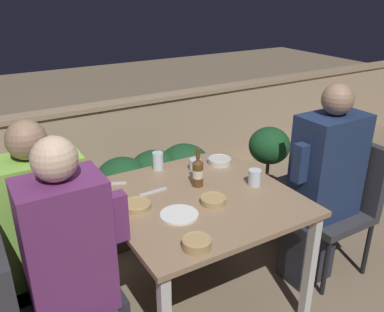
{
  "coord_description": "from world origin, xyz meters",
  "views": [
    {
      "loc": [
        -1.08,
        -1.73,
        1.87
      ],
      "look_at": [
        0.0,
        0.08,
        0.97
      ],
      "focal_mm": 38.0,
      "sensor_mm": 36.0,
      "label": 1
    }
  ],
  "objects_px": {
    "beer_bottle": "(198,172)",
    "potted_plant": "(268,157)",
    "chair_left_far": "(10,265)",
    "chair_right_near": "(341,195)",
    "person_green_blouse": "(50,238)",
    "chair_right_far": "(305,176)",
    "chair_left_near": "(34,304)",
    "person_purple_stripe": "(77,268)",
    "person_navy_jumper": "(322,187)"
  },
  "relations": [
    {
      "from": "person_green_blouse",
      "to": "chair_right_near",
      "type": "xyz_separation_m",
      "value": [
        1.83,
        -0.35,
        -0.09
      ]
    },
    {
      "from": "chair_left_far",
      "to": "person_navy_jumper",
      "type": "bearing_deg",
      "value": -10.75
    },
    {
      "from": "person_purple_stripe",
      "to": "chair_left_far",
      "type": "relative_size",
      "value": 1.42
    },
    {
      "from": "chair_left_near",
      "to": "person_navy_jumper",
      "type": "height_order",
      "value": "person_navy_jumper"
    },
    {
      "from": "person_purple_stripe",
      "to": "person_navy_jumper",
      "type": "height_order",
      "value": "person_navy_jumper"
    },
    {
      "from": "chair_left_near",
      "to": "chair_right_far",
      "type": "xyz_separation_m",
      "value": [
        1.98,
        0.32,
        0.0
      ]
    },
    {
      "from": "person_purple_stripe",
      "to": "chair_left_far",
      "type": "distance_m",
      "value": 0.44
    },
    {
      "from": "chair_left_near",
      "to": "beer_bottle",
      "type": "bearing_deg",
      "value": 15.35
    },
    {
      "from": "chair_left_near",
      "to": "chair_right_far",
      "type": "bearing_deg",
      "value": 9.15
    },
    {
      "from": "chair_left_near",
      "to": "chair_right_near",
      "type": "distance_m",
      "value": 1.99
    },
    {
      "from": "chair_right_near",
      "to": "potted_plant",
      "type": "height_order",
      "value": "chair_right_near"
    },
    {
      "from": "potted_plant",
      "to": "person_green_blouse",
      "type": "bearing_deg",
      "value": -163.72
    },
    {
      "from": "chair_right_near",
      "to": "person_navy_jumper",
      "type": "xyz_separation_m",
      "value": [
        -0.21,
        -0.0,
        0.12
      ]
    },
    {
      "from": "chair_right_near",
      "to": "chair_right_far",
      "type": "relative_size",
      "value": 1.0
    },
    {
      "from": "person_purple_stripe",
      "to": "potted_plant",
      "type": "xyz_separation_m",
      "value": [
        1.95,
        0.92,
        -0.22
      ]
    },
    {
      "from": "chair_left_near",
      "to": "chair_left_far",
      "type": "height_order",
      "value": "same"
    },
    {
      "from": "chair_left_near",
      "to": "potted_plant",
      "type": "xyz_separation_m",
      "value": [
        2.16,
        0.92,
        -0.11
      ]
    },
    {
      "from": "person_navy_jumper",
      "to": "chair_right_far",
      "type": "relative_size",
      "value": 1.44
    },
    {
      "from": "person_green_blouse",
      "to": "person_navy_jumper",
      "type": "bearing_deg",
      "value": -12.07
    },
    {
      "from": "chair_left_far",
      "to": "potted_plant",
      "type": "distance_m",
      "value": 2.29
    },
    {
      "from": "person_navy_jumper",
      "to": "chair_right_near",
      "type": "bearing_deg",
      "value": 0.0
    },
    {
      "from": "person_green_blouse",
      "to": "person_purple_stripe",
      "type": "bearing_deg",
      "value": -81.83
    },
    {
      "from": "person_green_blouse",
      "to": "person_navy_jumper",
      "type": "xyz_separation_m",
      "value": [
        1.62,
        -0.35,
        0.02
      ]
    },
    {
      "from": "chair_left_near",
      "to": "person_green_blouse",
      "type": "bearing_deg",
      "value": 65.14
    },
    {
      "from": "chair_left_near",
      "to": "potted_plant",
      "type": "relative_size",
      "value": 1.29
    },
    {
      "from": "person_purple_stripe",
      "to": "chair_right_far",
      "type": "relative_size",
      "value": 1.42
    },
    {
      "from": "person_purple_stripe",
      "to": "chair_right_far",
      "type": "bearing_deg",
      "value": 10.19
    },
    {
      "from": "person_purple_stripe",
      "to": "chair_left_far",
      "type": "bearing_deg",
      "value": 126.94
    },
    {
      "from": "person_purple_stripe",
      "to": "beer_bottle",
      "type": "relative_size",
      "value": 5.53
    },
    {
      "from": "potted_plant",
      "to": "chair_right_far",
      "type": "bearing_deg",
      "value": -106.53
    },
    {
      "from": "chair_left_near",
      "to": "person_purple_stripe",
      "type": "xyz_separation_m",
      "value": [
        0.21,
        0.0,
        0.11
      ]
    },
    {
      "from": "person_green_blouse",
      "to": "person_navy_jumper",
      "type": "relative_size",
      "value": 0.97
    },
    {
      "from": "person_green_blouse",
      "to": "potted_plant",
      "type": "height_order",
      "value": "person_green_blouse"
    },
    {
      "from": "chair_right_far",
      "to": "potted_plant",
      "type": "height_order",
      "value": "chair_right_far"
    },
    {
      "from": "person_green_blouse",
      "to": "beer_bottle",
      "type": "distance_m",
      "value": 0.89
    },
    {
      "from": "chair_right_near",
      "to": "potted_plant",
      "type": "xyz_separation_m",
      "value": [
        0.17,
        0.93,
        -0.11
      ]
    },
    {
      "from": "person_green_blouse",
      "to": "chair_right_far",
      "type": "relative_size",
      "value": 1.4
    },
    {
      "from": "chair_left_far",
      "to": "chair_right_near",
      "type": "distance_m",
      "value": 2.07
    },
    {
      "from": "chair_left_far",
      "to": "person_navy_jumper",
      "type": "xyz_separation_m",
      "value": [
        1.83,
        -0.35,
        0.12
      ]
    },
    {
      "from": "chair_left_near",
      "to": "person_navy_jumper",
      "type": "relative_size",
      "value": 0.7
    },
    {
      "from": "person_navy_jumper",
      "to": "potted_plant",
      "type": "bearing_deg",
      "value": 67.86
    },
    {
      "from": "beer_bottle",
      "to": "potted_plant",
      "type": "height_order",
      "value": "beer_bottle"
    },
    {
      "from": "person_purple_stripe",
      "to": "person_navy_jumper",
      "type": "relative_size",
      "value": 0.99
    },
    {
      "from": "chair_left_near",
      "to": "chair_left_far",
      "type": "bearing_deg",
      "value": 98.26
    },
    {
      "from": "person_purple_stripe",
      "to": "person_navy_jumper",
      "type": "distance_m",
      "value": 1.57
    },
    {
      "from": "person_green_blouse",
      "to": "chair_right_near",
      "type": "height_order",
      "value": "person_green_blouse"
    },
    {
      "from": "chair_left_far",
      "to": "beer_bottle",
      "type": "height_order",
      "value": "beer_bottle"
    },
    {
      "from": "person_purple_stripe",
      "to": "person_green_blouse",
      "type": "height_order",
      "value": "person_purple_stripe"
    },
    {
      "from": "chair_left_far",
      "to": "person_navy_jumper",
      "type": "height_order",
      "value": "person_navy_jumper"
    },
    {
      "from": "chair_right_far",
      "to": "person_green_blouse",
      "type": "bearing_deg",
      "value": 179.35
    }
  ]
}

